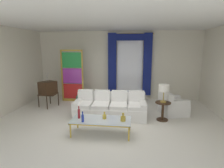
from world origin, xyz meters
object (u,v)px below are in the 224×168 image
Objects in this scene: bottle_blue_decanter at (123,118)px; vintage_tv at (48,88)px; bottle_amber_squat at (104,116)px; peacock_figurine at (80,98)px; bottle_crystal_tall at (83,118)px; stained_glass_divider at (72,77)px; armchair_white at (172,106)px; table_lamp_brass at (164,89)px; bottle_ruby_flask at (79,113)px; round_side_table at (163,109)px; coffee_table at (101,121)px; couch_white_long at (110,108)px.

bottle_blue_decanter is 0.16× the size of vintage_tv.
bottle_amber_squat reaches higher than peacock_figurine.
stained_glass_divider is (-1.33, 3.16, 0.54)m from bottle_crystal_tall.
armchair_white is at bearing 39.62° from bottle_amber_squat.
vintage_tv is 0.61× the size of stained_glass_divider.
bottle_blue_decanter is 1.78m from table_lamp_brass.
bottle_crystal_tall is at bearing -147.32° from table_lamp_brass.
bottle_ruby_flask reaches higher than peacock_figurine.
bottle_amber_squat is 3.47m from stained_glass_divider.
bottle_crystal_tall is at bearing -72.08° from peacock_figurine.
table_lamp_brass reaches higher than round_side_table.
coffee_table is at bearing -146.04° from round_side_table.
round_side_table is at bearing -123.82° from armchair_white.
bottle_ruby_flask is 0.58× the size of round_side_table.
peacock_figurine is 1.05× the size of table_lamp_brass.
stained_glass_divider is (-1.16, 2.92, 0.51)m from bottle_ruby_flask.
couch_white_long is 2.70m from vintage_tv.
stained_glass_divider is (-2.35, 2.96, 0.57)m from bottle_blue_decanter.
bottle_blue_decanter is 0.78× the size of bottle_crystal_tall.
bottle_amber_squat is 2.92m from peacock_figurine.
bottle_ruby_flask is at bearing -117.38° from couch_white_long.
armchair_white is (2.08, 1.72, -0.19)m from bottle_amber_squat.
peacock_figurine is (1.13, 0.50, -0.51)m from vintage_tv.
table_lamp_brass is at bearing 32.68° from bottle_crystal_tall.
bottle_amber_squat is 2.03m from round_side_table.
coffee_table is 2.76× the size of table_lamp_brass.
stained_glass_divider is 3.86× the size of table_lamp_brass.
peacock_figurine is at bearing 155.66° from round_side_table.
bottle_blue_decanter is at bearing -131.10° from armchair_white.
stained_glass_divider is 3.70× the size of round_side_table.
bottle_crystal_tall is 0.13× the size of stained_glass_divider.
bottle_amber_squat is at bearing -146.15° from table_lamp_brass.
bottle_blue_decanter is at bearing -2.03° from bottle_ruby_flask.
table_lamp_brass reaches higher than bottle_blue_decanter.
bottle_amber_squat is at bearing -146.15° from round_side_table.
vintage_tv is at bearing 131.39° from bottle_crystal_tall.
table_lamp_brass is (1.18, 1.22, 0.54)m from bottle_blue_decanter.
bottle_ruby_flask is 0.26× the size of vintage_tv.
coffee_table is 1.17× the size of vintage_tv.
table_lamp_brass reaches higher than armchair_white.
bottle_blue_decanter is at bearing -134.17° from round_side_table.
armchair_white is at bearing 37.67° from bottle_crystal_tall.
vintage_tv is (-2.55, 0.78, 0.42)m from couch_white_long.
couch_white_long is 1.45m from bottle_blue_decanter.
stained_glass_divider is at bearing 141.35° from peacock_figurine.
round_side_table is (-0.40, -0.59, 0.07)m from armchair_white.
table_lamp_brass is (0.00, 0.00, 0.67)m from round_side_table.
bottle_amber_squat is at bearing -57.25° from stained_glass_divider.
table_lamp_brass is (2.37, 1.17, 0.48)m from bottle_ruby_flask.
armchair_white reaches higher than round_side_table.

